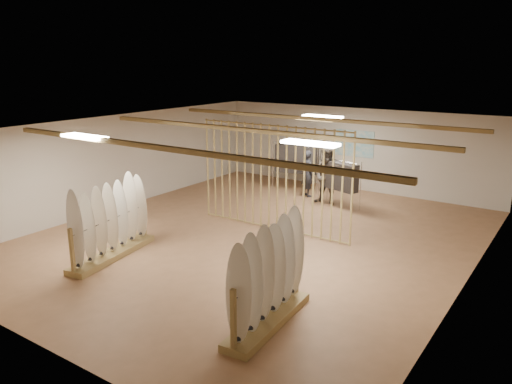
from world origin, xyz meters
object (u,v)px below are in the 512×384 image
Objects in this scene: rack_left at (111,231)px; shopper_a at (308,170)px; shopper_b at (328,172)px; clothing_rack_b at (339,176)px; rack_right at (268,290)px; clothing_rack_a at (297,159)px.

shopper_a is (1.16, 7.13, 0.26)m from rack_left.
clothing_rack_b is at bearing -4.14° from shopper_b.
shopper_a reaches higher than clothing_rack_b.
rack_left is at bearing 169.07° from rack_right.
rack_right reaches higher than clothing_rack_a.
shopper_b reaches higher than clothing_rack_b.
shopper_a is (-3.42, 7.67, 0.24)m from rack_right.
rack_left reaches higher than shopper_a.
shopper_b is (1.67, -1.01, -0.08)m from clothing_rack_a.
shopper_a is 1.10m from shopper_b.
clothing_rack_a is 0.90m from shopper_a.
rack_left is at bearing -105.24° from clothing_rack_a.
clothing_rack_b is 0.41m from shopper_b.
clothing_rack_b is 1.47m from shopper_a.
shopper_b is (0.96, -0.50, 0.14)m from shopper_a.
clothing_rack_b is 0.85× the size of shopper_a.
rack_right is 1.33× the size of shopper_a.
shopper_b is at bearing 61.89° from rack_left.
rack_right is 1.57× the size of clothing_rack_b.
shopper_a is at bearing -47.49° from clothing_rack_a.
rack_left reaches higher than clothing_rack_a.
clothing_rack_a is 0.83× the size of shopper_b.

